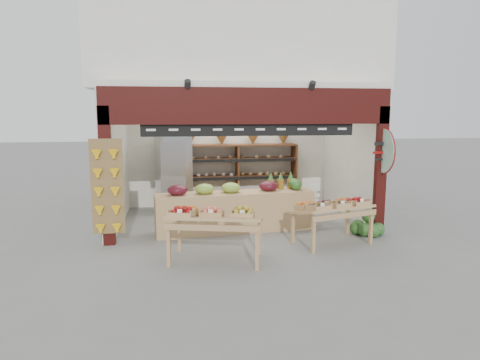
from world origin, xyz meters
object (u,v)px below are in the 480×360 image
display_table_right (332,207)px  display_table_left (210,216)px  back_shelving (237,164)px  mid_counter (234,210)px  watermelon_pile (367,226)px  cardboard_stack (189,214)px  refrigerator (174,174)px

display_table_right → display_table_left: bearing=-166.9°
back_shelving → mid_counter: 2.51m
back_shelving → display_table_right: size_ratio=1.97×
back_shelving → watermelon_pile: 3.97m
mid_counter → watermelon_pile: mid_counter is taller
back_shelving → display_table_left: (-1.07, -4.12, -0.40)m
cardboard_stack → display_table_right: size_ratio=0.62×
refrigerator → display_table_left: bearing=-98.8°
refrigerator → cardboard_stack: refrigerator is taller
mid_counter → display_table_right: mid_counter is taller
display_table_right → watermelon_pile: 1.20m
back_shelving → refrigerator: (-1.69, -0.30, -0.19)m
mid_counter → watermelon_pile: size_ratio=5.03×
cardboard_stack → display_table_left: size_ratio=0.58×
watermelon_pile → mid_counter: bearing=165.3°
cardboard_stack → watermelon_pile: bearing=-22.2°
refrigerator → display_table_right: 4.45m
back_shelving → refrigerator: 1.73m
refrigerator → display_table_left: 3.87m
refrigerator → display_table_right: (3.03, -3.26, -0.24)m
mid_counter → display_table_left: mid_counter is taller
refrigerator → watermelon_pile: (3.98, -2.79, -0.80)m
display_table_left → watermelon_pile: 3.56m
mid_counter → watermelon_pile: bearing=-14.7°
cardboard_stack → mid_counter: (0.96, -0.78, 0.24)m
refrigerator → display_table_left: (0.63, -3.81, -0.21)m
back_shelving → display_table_right: back_shelving is taller
cardboard_stack → display_table_right: 3.37m
cardboard_stack → watermelon_pile: (3.65, -1.49, -0.05)m
watermelon_pile → display_table_left: bearing=-163.0°
display_table_left → mid_counter: bearing=69.2°
display_table_left → display_table_right: display_table_left is taller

